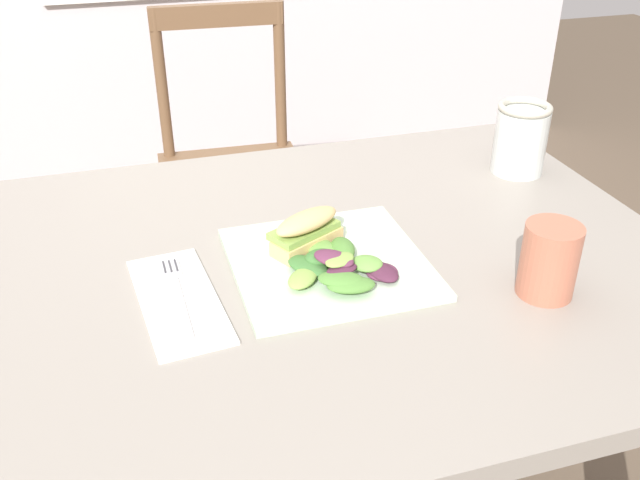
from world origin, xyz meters
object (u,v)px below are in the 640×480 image
(dining_table, at_px, (299,341))
(chair_wooden_far, at_px, (232,169))
(cup_extra_side, at_px, (549,260))
(sandwich_half_front, at_px, (306,231))
(fork_on_napkin, at_px, (176,290))
(plate_lunch, at_px, (328,263))
(mason_jar_iced_tea, at_px, (520,142))

(dining_table, height_order, chair_wooden_far, chair_wooden_far)
(chair_wooden_far, distance_m, cup_extra_side, 1.23)
(sandwich_half_front, relative_size, fork_on_napkin, 0.62)
(plate_lunch, xyz_separation_m, cup_extra_side, (0.25, -0.14, 0.04))
(chair_wooden_far, relative_size, sandwich_half_front, 7.51)
(plate_lunch, height_order, cup_extra_side, cup_extra_side)
(fork_on_napkin, xyz_separation_m, cup_extra_side, (0.46, -0.14, 0.04))
(plate_lunch, xyz_separation_m, fork_on_napkin, (-0.21, -0.01, 0.00))
(plate_lunch, xyz_separation_m, mason_jar_iced_tea, (0.42, 0.21, 0.05))
(dining_table, height_order, mason_jar_iced_tea, mason_jar_iced_tea)
(dining_table, relative_size, chair_wooden_far, 1.28)
(dining_table, bearing_deg, plate_lunch, -31.49)
(chair_wooden_far, xyz_separation_m, plate_lunch, (-0.04, -1.01, 0.30))
(fork_on_napkin, relative_size, cup_extra_side, 1.87)
(plate_lunch, distance_m, sandwich_half_front, 0.06)
(dining_table, distance_m, cup_extra_side, 0.38)
(plate_lunch, distance_m, fork_on_napkin, 0.21)
(chair_wooden_far, xyz_separation_m, sandwich_half_front, (-0.06, -0.97, 0.33))
(fork_on_napkin, bearing_deg, chair_wooden_far, 76.30)
(dining_table, relative_size, mason_jar_iced_tea, 8.90)
(chair_wooden_far, bearing_deg, fork_on_napkin, -103.70)
(plate_lunch, bearing_deg, cup_extra_side, -29.94)
(plate_lunch, height_order, mason_jar_iced_tea, mason_jar_iced_tea)
(chair_wooden_far, relative_size, cup_extra_side, 8.79)
(dining_table, relative_size, sandwich_half_front, 9.59)
(chair_wooden_far, bearing_deg, dining_table, -94.38)
(plate_lunch, distance_m, mason_jar_iced_tea, 0.47)
(dining_table, bearing_deg, chair_wooden_far, 85.62)
(sandwich_half_front, height_order, fork_on_napkin, sandwich_half_front)
(chair_wooden_far, bearing_deg, mason_jar_iced_tea, -64.85)
(plate_lunch, relative_size, fork_on_napkin, 1.42)
(dining_table, relative_size, cup_extra_side, 11.22)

